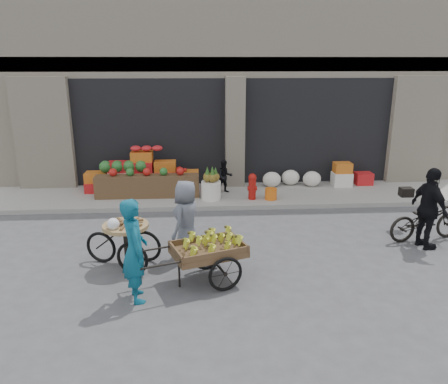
{
  "coord_description": "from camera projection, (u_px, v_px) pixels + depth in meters",
  "views": [
    {
      "loc": [
        -1.1,
        -7.59,
        3.71
      ],
      "look_at": [
        -0.57,
        1.02,
        1.1
      ],
      "focal_mm": 35.0,
      "sensor_mm": 36.0,
      "label": 1
    }
  ],
  "objects": [
    {
      "name": "fruit_display",
      "position": [
        148.0,
        173.0,
        12.23
      ],
      "size": [
        3.1,
        1.12,
        1.24
      ],
      "color": "red",
      "rests_on": "sidewalk"
    },
    {
      "name": "seated_person",
      "position": [
        225.0,
        177.0,
        12.21
      ],
      "size": [
        0.51,
        0.43,
        0.93
      ],
      "primitive_type": "imported",
      "rotation": [
        0.0,
        0.0,
        0.17
      ],
      "color": "black",
      "rests_on": "sidewalk"
    },
    {
      "name": "sidewalk",
      "position": [
        237.0,
        195.0,
        12.29
      ],
      "size": [
        18.0,
        2.2,
        0.12
      ],
      "primitive_type": "cube",
      "color": "gray",
      "rests_on": "ground"
    },
    {
      "name": "right_bay_goods",
      "position": [
        323.0,
        176.0,
        12.92
      ],
      "size": [
        3.35,
        0.6,
        0.7
      ],
      "color": "silver",
      "rests_on": "sidewalk"
    },
    {
      "name": "orange_bucket",
      "position": [
        271.0,
        194.0,
        11.71
      ],
      "size": [
        0.32,
        0.32,
        0.3
      ],
      "primitive_type": "cylinder",
      "color": "orange",
      "rests_on": "sidewalk"
    },
    {
      "name": "vendor_grey",
      "position": [
        186.0,
        220.0,
        8.35
      ],
      "size": [
        0.78,
        0.9,
        1.56
      ],
      "primitive_type": "imported",
      "rotation": [
        0.0,
        0.0,
        -2.03
      ],
      "color": "slate",
      "rests_on": "ground"
    },
    {
      "name": "pineapple_bin",
      "position": [
        211.0,
        190.0,
        11.68
      ],
      "size": [
        0.52,
        0.52,
        0.5
      ],
      "primitive_type": "cylinder",
      "color": "silver",
      "rests_on": "sidewalk"
    },
    {
      "name": "tricycle_cart",
      "position": [
        126.0,
        238.0,
        8.05
      ],
      "size": [
        1.45,
        1.07,
        0.95
      ],
      "rotation": [
        0.0,
        0.0,
        -0.34
      ],
      "color": "#9E7F51",
      "rests_on": "ground"
    },
    {
      "name": "building",
      "position": [
        228.0,
        70.0,
        15.09
      ],
      "size": [
        14.0,
        6.45,
        7.0
      ],
      "color": "beige",
      "rests_on": "ground"
    },
    {
      "name": "ground",
      "position": [
        257.0,
        261.0,
        8.39
      ],
      "size": [
        80.0,
        80.0,
        0.0
      ],
      "primitive_type": "plane",
      "color": "#424244",
      "rests_on": "ground"
    },
    {
      "name": "vendor_woman",
      "position": [
        135.0,
        250.0,
        6.84
      ],
      "size": [
        0.57,
        0.71,
        1.7
      ],
      "primitive_type": "imported",
      "rotation": [
        0.0,
        0.0,
        1.88
      ],
      "color": "#0E536C",
      "rests_on": "ground"
    },
    {
      "name": "cyclist",
      "position": [
        429.0,
        209.0,
        8.78
      ],
      "size": [
        0.59,
        1.05,
        1.69
      ],
      "primitive_type": "imported",
      "rotation": [
        0.0,
        0.0,
        1.75
      ],
      "color": "black",
      "rests_on": "ground"
    },
    {
      "name": "fire_hydrant",
      "position": [
        252.0,
        185.0,
        11.66
      ],
      "size": [
        0.22,
        0.22,
        0.71
      ],
      "color": "#A5140F",
      "rests_on": "sidewalk"
    },
    {
      "name": "bicycle",
      "position": [
        426.0,
        220.0,
        9.29
      ],
      "size": [
        1.8,
        0.9,
        0.9
      ],
      "primitive_type": "imported",
      "rotation": [
        0.0,
        0.0,
        1.75
      ],
      "color": "black",
      "rests_on": "ground"
    },
    {
      "name": "banana_cart",
      "position": [
        206.0,
        248.0,
        7.46
      ],
      "size": [
        2.2,
        1.44,
        0.86
      ],
      "rotation": [
        0.0,
        0.0,
        0.35
      ],
      "color": "brown",
      "rests_on": "ground"
    }
  ]
}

